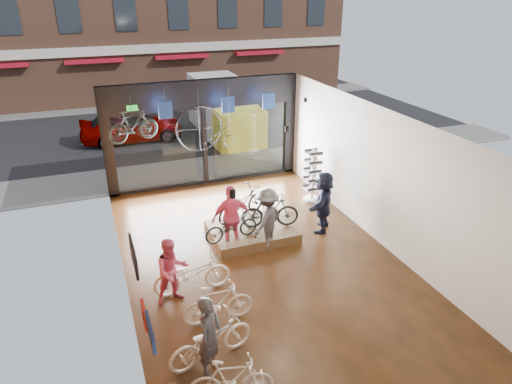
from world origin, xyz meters
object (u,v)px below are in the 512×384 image
display_bike_mid (270,211)px  customer_5 (323,201)px  display_platform (252,232)px  customer_1 (172,271)px  street_car (131,125)px  hung_bike (133,126)px  penny_farthing (209,129)px  customer_3 (267,219)px  sunglasses_rack (312,176)px  floor_bike_3 (218,304)px  display_bike_right (241,204)px  floor_bike_2 (211,340)px  floor_bike_4 (192,274)px  box_truck (227,111)px  customer_0 (210,336)px  floor_bike_1 (232,380)px  display_bike_left (231,226)px  customer_2 (232,217)px

display_bike_mid → customer_5: customer_5 is taller
display_platform → customer_1: customer_1 is taller
street_car → hung_bike: hung_bike is taller
hung_bike → display_bike_mid: bearing=-146.8°
display_bike_mid → penny_farthing: size_ratio=0.88×
customer_3 → penny_farthing: size_ratio=0.96×
sunglasses_rack → hung_bike: 5.97m
floor_bike_3 → display_bike_right: display_bike_right is taller
floor_bike_2 → customer_5: 5.99m
floor_bike_4 → hung_bike: size_ratio=1.17×
sunglasses_rack → hung_bike: hung_bike is taller
customer_3 → box_truck: bearing=-139.2°
box_truck → floor_bike_4: 12.20m
customer_1 → floor_bike_3: bearing=-64.4°
floor_bike_4 → penny_farthing: 5.51m
floor_bike_2 → customer_0: 0.47m
display_platform → customer_0: 5.19m
display_platform → customer_5: (2.12, -0.33, 0.78)m
box_truck → customer_1: (-4.88, -11.53, -0.49)m
floor_bike_4 → street_car: bearing=1.2°
customer_0 → penny_farthing: bearing=24.8°
box_truck → customer_3: (-2.00, -10.12, -0.40)m
display_platform → customer_0: size_ratio=1.43×
display_bike_mid → hung_bike: bearing=63.8°
customer_0 → customer_3: 4.62m
floor_bike_1 → hung_bike: (-0.48, 7.87, 2.47)m
box_truck → sunglasses_rack: bearing=-85.8°
customer_5 → sunglasses_rack: bearing=-159.8°
display_bike_right → customer_0: (-2.38, -5.18, 0.06)m
floor_bike_2 → floor_bike_3: (0.44, 1.02, 0.00)m
display_bike_left → sunglasses_rack: bearing=-67.4°
floor_bike_3 → hung_bike: hung_bike is taller
floor_bike_2 → customer_5: size_ratio=0.96×
display_platform → customer_5: 2.29m
customer_2 → customer_3: (0.89, -0.38, -0.04)m
floor_bike_1 → floor_bike_3: size_ratio=0.96×
customer_5 → sunglasses_rack: 2.03m
sunglasses_rack → floor_bike_1: bearing=-107.6°
customer_1 → sunglasses_rack: bearing=24.8°
customer_0 → customer_2: (1.76, 4.16, 0.10)m
display_bike_mid → hung_bike: size_ratio=1.06×
floor_bike_3 → customer_5: (4.07, 2.89, 0.46)m
display_bike_right → hung_bike: size_ratio=1.15×
floor_bike_2 → display_bike_mid: 5.03m
floor_bike_2 → penny_farthing: penny_farthing is taller
customer_3 → customer_5: (1.94, 0.41, 0.03)m
customer_1 → hung_bike: 5.18m
hung_bike → display_bike_right: bearing=-142.7°
floor_bike_3 → penny_farthing: size_ratio=0.83×
customer_5 → display_bike_left: bearing=-49.6°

